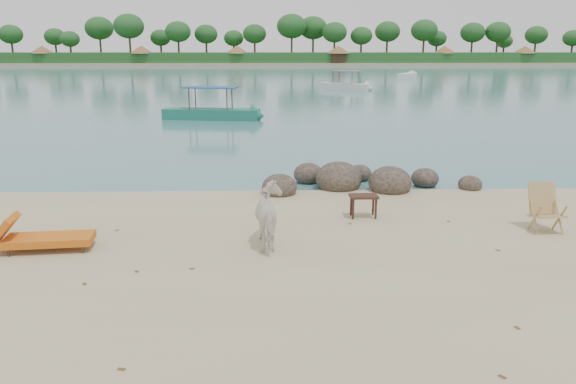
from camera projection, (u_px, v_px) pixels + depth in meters
name	position (u px, v px, depth m)	size (l,w,h in m)	color
water	(274.00, 72.00, 97.04)	(400.00, 400.00, 0.00)	#3D737A
far_shore	(273.00, 62.00, 174.53)	(420.00, 90.00, 1.40)	tan
far_scenery	(273.00, 52.00, 141.50)	(420.00, 18.00, 9.50)	#1E4C1E
boulders	(354.00, 181.00, 16.04)	(6.21, 2.82, 0.98)	#312821
cow	(272.00, 217.00, 11.15)	(0.66, 1.44, 1.22)	white
side_table	(363.00, 207.00, 13.11)	(0.65, 0.42, 0.53)	black
lounge_chair	(49.00, 236.00, 10.96)	(2.07, 0.73, 0.62)	orange
deck_chair	(548.00, 210.00, 11.99)	(0.65, 0.71, 1.02)	tan
boat_near	(211.00, 92.00, 31.81)	(6.12, 1.38, 2.98)	#1A6A57
boat_mid	(346.00, 74.00, 55.81)	(6.20, 1.40, 3.02)	silver
boat_far	(407.00, 75.00, 79.86)	(6.25, 1.41, 0.73)	silver
dead_leaves	(292.00, 268.00, 10.18)	(7.94, 6.38, 0.00)	brown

